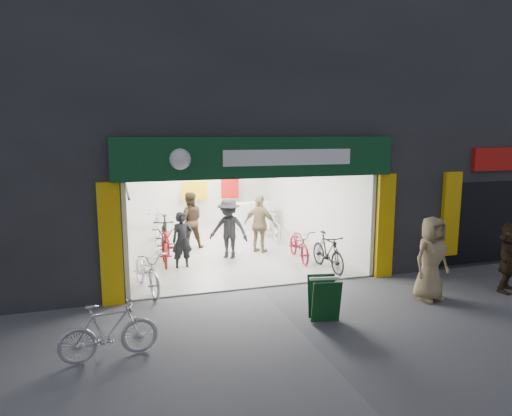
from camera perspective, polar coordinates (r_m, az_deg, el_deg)
name	(u,v)px	position (r m, az deg, el deg)	size (l,w,h in m)	color
ground	(260,288)	(10.80, 0.44, -10.02)	(60.00, 60.00, 0.00)	#56565B
building	(240,110)	(15.25, -2.03, 12.09)	(17.00, 10.27, 8.00)	#232326
bike_left_front	(147,270)	(10.77, -13.45, -7.57)	(0.65, 1.88, 0.99)	silver
bike_left_midfront	(165,237)	(13.54, -11.34, -3.55)	(0.57, 2.00, 1.20)	black
bike_left_midback	(167,243)	(13.00, -11.07, -4.37)	(0.71, 2.05, 1.08)	maroon
bike_left_back	(158,226)	(15.29, -12.11, -2.24)	(0.53, 1.88, 1.13)	silver
bike_right_front	(328,252)	(12.15, 8.97, -5.44)	(0.47, 1.67, 1.01)	black
bike_right_mid	(299,245)	(13.00, 5.44, -4.58)	(0.61, 1.76, 0.92)	maroon
bike_right_back	(270,224)	(15.29, 1.78, -1.98)	(0.54, 1.93, 1.16)	#AFB0B4
parked_bike	(109,331)	(7.87, -17.93, -14.41)	(0.44, 1.55, 0.93)	#B8B8BD
customer_a	(182,241)	(12.24, -9.21, -4.05)	(0.56, 0.37, 1.54)	black
customer_b	(189,221)	(14.31, -8.32, -1.58)	(0.87, 0.68, 1.79)	#372719
customer_c	(229,229)	(13.00, -3.43, -2.65)	(1.14, 0.66, 1.77)	black
customer_d	(260,225)	(13.61, 0.50, -2.09)	(1.03, 0.43, 1.77)	#88744F
pedestrian_near	(431,259)	(10.53, 21.06, -5.94)	(0.90, 0.58, 1.84)	#8A7650
pedestrian_far	(509,257)	(11.88, 29.11, -5.36)	(1.49, 0.48, 1.61)	#362718
sandwich_board	(324,298)	(8.97, 8.51, -11.06)	(0.64, 0.65, 0.85)	#0E3916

